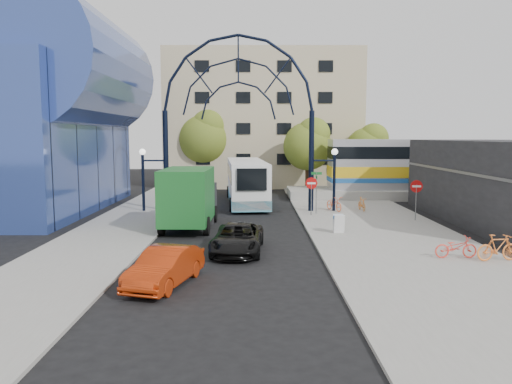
{
  "coord_description": "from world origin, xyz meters",
  "views": [
    {
      "loc": [
        1.1,
        -20.28,
        5.28
      ],
      "look_at": [
        1.17,
        6.0,
        2.32
      ],
      "focal_mm": 35.0,
      "sensor_mm": 36.0,
      "label": 1
    }
  ],
  "objects_px": {
    "gateway_arch": "(238,87)",
    "black_suv": "(238,239)",
    "tree_north_a": "(309,143)",
    "tree_north_b": "(205,136)",
    "city_bus": "(246,181)",
    "train_car": "(477,164)",
    "red_sedan": "(165,267)",
    "green_truck": "(190,198)",
    "bike_near_b": "(362,204)",
    "stop_sign": "(311,187)",
    "bike_far_a": "(456,247)",
    "tree_north_c": "(369,146)",
    "street_name_sign": "(316,184)",
    "sandwich_board": "(339,221)",
    "do_not_enter_sign": "(416,190)",
    "bike_near_a": "(334,203)",
    "bike_far_b": "(498,248)"
  },
  "relations": [
    {
      "from": "gateway_arch",
      "to": "city_bus",
      "type": "xyz_separation_m",
      "value": [
        0.46,
        4.73,
        -6.8
      ]
    },
    {
      "from": "tree_north_a",
      "to": "bike_far_a",
      "type": "height_order",
      "value": "tree_north_a"
    },
    {
      "from": "street_name_sign",
      "to": "bike_far_a",
      "type": "relative_size",
      "value": 1.56
    },
    {
      "from": "tree_north_a",
      "to": "stop_sign",
      "type": "bearing_deg",
      "value": -95.42
    },
    {
      "from": "bike_near_a",
      "to": "bike_near_b",
      "type": "height_order",
      "value": "bike_near_a"
    },
    {
      "from": "green_truck",
      "to": "bike_near_a",
      "type": "bearing_deg",
      "value": 33.59
    },
    {
      "from": "gateway_arch",
      "to": "black_suv",
      "type": "relative_size",
      "value": 2.89
    },
    {
      "from": "tree_north_a",
      "to": "city_bus",
      "type": "xyz_separation_m",
      "value": [
        -5.67,
        -7.2,
        -2.85
      ]
    },
    {
      "from": "tree_north_a",
      "to": "tree_north_b",
      "type": "height_order",
      "value": "tree_north_b"
    },
    {
      "from": "street_name_sign",
      "to": "red_sedan",
      "type": "xyz_separation_m",
      "value": [
        -7.28,
        -15.64,
        -1.46
      ]
    },
    {
      "from": "tree_north_c",
      "to": "bike_near_a",
      "type": "distance_m",
      "value": 15.41
    },
    {
      "from": "tree_north_b",
      "to": "bike_far_b",
      "type": "xyz_separation_m",
      "value": [
        15.07,
        -29.97,
        -4.59
      ]
    },
    {
      "from": "sandwich_board",
      "to": "bike_far_a",
      "type": "relative_size",
      "value": 0.55
    },
    {
      "from": "tree_north_a",
      "to": "bike_far_a",
      "type": "relative_size",
      "value": 3.91
    },
    {
      "from": "green_truck",
      "to": "bike_near_b",
      "type": "relative_size",
      "value": 4.53
    },
    {
      "from": "bike_near_b",
      "to": "bike_far_a",
      "type": "bearing_deg",
      "value": -91.21
    },
    {
      "from": "street_name_sign",
      "to": "tree_north_b",
      "type": "height_order",
      "value": "tree_north_b"
    },
    {
      "from": "gateway_arch",
      "to": "do_not_enter_sign",
      "type": "distance_m",
      "value": 13.43
    },
    {
      "from": "tree_north_b",
      "to": "black_suv",
      "type": "distance_m",
      "value": 28.67
    },
    {
      "from": "train_car",
      "to": "bike_far_a",
      "type": "distance_m",
      "value": 24.02
    },
    {
      "from": "do_not_enter_sign",
      "to": "tree_north_a",
      "type": "distance_m",
      "value": 16.86
    },
    {
      "from": "black_suv",
      "to": "bike_far_a",
      "type": "bearing_deg",
      "value": -5.51
    },
    {
      "from": "train_car",
      "to": "bike_far_a",
      "type": "xyz_separation_m",
      "value": [
        -10.36,
        -21.55,
        -2.31
      ]
    },
    {
      "from": "train_car",
      "to": "red_sedan",
      "type": "relative_size",
      "value": 6.13
    },
    {
      "from": "city_bus",
      "to": "green_truck",
      "type": "height_order",
      "value": "green_truck"
    },
    {
      "from": "city_bus",
      "to": "bike_near_a",
      "type": "distance_m",
      "value": 7.86
    },
    {
      "from": "street_name_sign",
      "to": "bike_far_a",
      "type": "height_order",
      "value": "street_name_sign"
    },
    {
      "from": "street_name_sign",
      "to": "red_sedan",
      "type": "relative_size",
      "value": 0.68
    },
    {
      "from": "do_not_enter_sign",
      "to": "bike_far_a",
      "type": "height_order",
      "value": "do_not_enter_sign"
    },
    {
      "from": "tree_north_b",
      "to": "bike_far_b",
      "type": "distance_m",
      "value": 33.85
    },
    {
      "from": "train_car",
      "to": "tree_north_b",
      "type": "relative_size",
      "value": 3.14
    },
    {
      "from": "train_car",
      "to": "tree_north_b",
      "type": "bearing_deg",
      "value": 161.64
    },
    {
      "from": "city_bus",
      "to": "sandwich_board",
      "type": "bearing_deg",
      "value": -72.34
    },
    {
      "from": "train_car",
      "to": "bike_near_a",
      "type": "xyz_separation_m",
      "value": [
        -13.37,
        -8.0,
        -2.28
      ]
    },
    {
      "from": "tree_north_a",
      "to": "bike_near_b",
      "type": "height_order",
      "value": "tree_north_a"
    },
    {
      "from": "sandwich_board",
      "to": "stop_sign",
      "type": "bearing_deg",
      "value": 97.57
    },
    {
      "from": "sandwich_board",
      "to": "green_truck",
      "type": "height_order",
      "value": "green_truck"
    },
    {
      "from": "tree_north_a",
      "to": "city_bus",
      "type": "distance_m",
      "value": 9.59
    },
    {
      "from": "bike_near_a",
      "to": "tree_north_c",
      "type": "bearing_deg",
      "value": 46.42
    },
    {
      "from": "street_name_sign",
      "to": "tree_north_c",
      "type": "height_order",
      "value": "tree_north_c"
    },
    {
      "from": "street_name_sign",
      "to": "tree_north_c",
      "type": "xyz_separation_m",
      "value": [
        6.92,
        15.33,
        2.15
      ]
    },
    {
      "from": "black_suv",
      "to": "train_car",
      "type": "bearing_deg",
      "value": 49.14
    },
    {
      "from": "street_name_sign",
      "to": "bike_near_b",
      "type": "xyz_separation_m",
      "value": [
        3.35,
        1.4,
        -1.55
      ]
    },
    {
      "from": "tree_north_b",
      "to": "bike_near_b",
      "type": "bearing_deg",
      "value": -52.04
    },
    {
      "from": "train_car",
      "to": "bike_far_b",
      "type": "relative_size",
      "value": 13.47
    },
    {
      "from": "tree_north_c",
      "to": "bike_far_a",
      "type": "xyz_separation_m",
      "value": [
        -2.48,
        -27.48,
        -3.69
      ]
    },
    {
      "from": "stop_sign",
      "to": "green_truck",
      "type": "height_order",
      "value": "green_truck"
    },
    {
      "from": "tree_north_c",
      "to": "bike_far_a",
      "type": "bearing_deg",
      "value": -95.15
    },
    {
      "from": "green_truck",
      "to": "bike_far_a",
      "type": "distance_m",
      "value": 14.52
    },
    {
      "from": "red_sedan",
      "to": "bike_far_a",
      "type": "distance_m",
      "value": 12.23
    }
  ]
}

